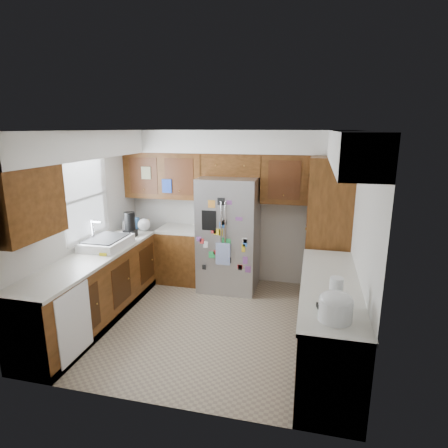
% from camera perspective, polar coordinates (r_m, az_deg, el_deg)
% --- Properties ---
extents(floor, '(3.60, 3.60, 0.00)m').
position_cam_1_polar(floor, '(5.19, -2.31, -14.76)').
color(floor, gray).
rests_on(floor, ground).
extents(room_shell, '(3.64, 3.24, 2.52)m').
position_cam_1_polar(room_shell, '(4.96, -2.55, 6.21)').
color(room_shell, beige).
rests_on(room_shell, ground).
extents(left_counter_run, '(1.36, 3.20, 0.92)m').
position_cam_1_polar(left_counter_run, '(5.52, -16.17, -8.56)').
color(left_counter_run, '#40240C').
rests_on(left_counter_run, ground).
extents(right_counter_run, '(0.63, 2.25, 0.92)m').
position_cam_1_polar(right_counter_run, '(4.42, 15.54, -14.62)').
color(right_counter_run, '#40240C').
rests_on(right_counter_run, ground).
extents(pantry, '(0.60, 0.90, 2.15)m').
position_cam_1_polar(pantry, '(5.70, 15.52, -0.90)').
color(pantry, '#40240C').
rests_on(pantry, ground).
extents(fridge, '(0.90, 0.79, 1.80)m').
position_cam_1_polar(fridge, '(5.93, 0.76, -1.54)').
color(fridge, '#A3A2A7').
rests_on(fridge, ground).
extents(bridge_cabinet, '(0.96, 0.34, 0.35)m').
position_cam_1_polar(bridge_cabinet, '(5.95, 1.28, 9.07)').
color(bridge_cabinet, '#40240C').
rests_on(bridge_cabinet, fridge).
extents(fridge_top_items, '(0.79, 0.31, 0.27)m').
position_cam_1_polar(fridge_top_items, '(5.88, 1.76, 11.95)').
color(fridge_top_items, '#145DB4').
rests_on(fridge_top_items, bridge_cabinet).
extents(sink_assembly, '(0.52, 0.71, 0.37)m').
position_cam_1_polar(sink_assembly, '(5.45, -17.48, -2.69)').
color(sink_assembly, white).
rests_on(sink_assembly, left_counter_run).
extents(left_counter_clutter, '(0.41, 0.81, 0.38)m').
position_cam_1_polar(left_counter_clutter, '(6.05, -13.44, -0.13)').
color(left_counter_clutter, black).
rests_on(left_counter_clutter, left_counter_run).
extents(rice_cooker, '(0.30, 0.29, 0.26)m').
position_cam_1_polar(rice_cooker, '(3.41, 16.64, -11.83)').
color(rice_cooker, white).
rests_on(rice_cooker, right_counter_run).
extents(paper_towel, '(0.12, 0.12, 0.28)m').
position_cam_1_polar(paper_towel, '(3.66, 16.68, -9.87)').
color(paper_towel, white).
rests_on(paper_towel, right_counter_run).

